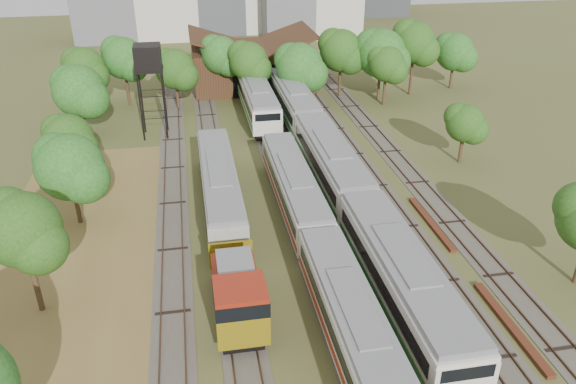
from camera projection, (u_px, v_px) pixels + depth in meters
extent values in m
cube|color=brown|center=(66.00, 353.00, 31.85)|extent=(14.00, 60.00, 0.04)
cube|color=#4C473D|center=(173.00, 203.00, 47.66)|extent=(2.60, 80.00, 0.06)
cube|color=#472D1E|center=(164.00, 203.00, 47.50)|extent=(0.08, 80.00, 0.14)
cube|color=#472D1E|center=(181.00, 202.00, 47.73)|extent=(0.08, 80.00, 0.14)
cube|color=#4C473D|center=(220.00, 199.00, 48.30)|extent=(2.60, 80.00, 0.06)
cube|color=#472D1E|center=(211.00, 199.00, 48.14)|extent=(0.08, 80.00, 0.14)
cube|color=#472D1E|center=(228.00, 198.00, 48.37)|extent=(0.08, 80.00, 0.14)
cube|color=#4C473D|center=(288.00, 193.00, 49.26)|extent=(2.60, 80.00, 0.06)
cube|color=#472D1E|center=(280.00, 193.00, 49.10)|extent=(0.08, 80.00, 0.14)
cube|color=#472D1E|center=(296.00, 192.00, 49.33)|extent=(0.08, 80.00, 0.14)
cube|color=#4C473D|center=(332.00, 190.00, 49.90)|extent=(2.60, 80.00, 0.06)
cube|color=#472D1E|center=(325.00, 190.00, 49.74)|extent=(0.08, 80.00, 0.14)
cube|color=#472D1E|center=(340.00, 188.00, 49.97)|extent=(0.08, 80.00, 0.14)
cube|color=#4C473D|center=(375.00, 186.00, 50.54)|extent=(2.60, 80.00, 0.06)
cube|color=#472D1E|center=(368.00, 186.00, 50.38)|extent=(0.08, 80.00, 0.14)
cube|color=#472D1E|center=(383.00, 185.00, 50.61)|extent=(0.08, 80.00, 0.14)
cube|color=#4C473D|center=(417.00, 183.00, 51.18)|extent=(2.60, 80.00, 0.06)
cube|color=#472D1E|center=(410.00, 182.00, 51.02)|extent=(0.08, 80.00, 0.14)
cube|color=#472D1E|center=(425.00, 181.00, 51.25)|extent=(0.08, 80.00, 0.14)
cube|color=black|center=(353.00, 351.00, 31.49)|extent=(2.13, 15.64, 0.77)
cube|color=silver|center=(355.00, 329.00, 30.76)|extent=(2.81, 17.00, 2.42)
cube|color=black|center=(355.00, 325.00, 30.62)|extent=(2.87, 15.64, 0.82)
cube|color=slate|center=(356.00, 309.00, 30.12)|extent=(2.58, 16.66, 0.35)
cube|color=maroon|center=(354.00, 338.00, 31.07)|extent=(2.87, 16.66, 0.44)
cube|color=black|center=(294.00, 204.00, 46.78)|extent=(2.13, 15.64, 0.77)
cube|color=silver|center=(294.00, 187.00, 46.04)|extent=(2.81, 17.00, 2.42)
cube|color=black|center=(294.00, 184.00, 45.91)|extent=(2.87, 15.64, 0.82)
cube|color=slate|center=(294.00, 172.00, 45.40)|extent=(2.58, 16.66, 0.35)
cube|color=maroon|center=(294.00, 194.00, 46.35)|extent=(2.87, 16.66, 0.44)
cube|color=black|center=(399.00, 303.00, 35.13)|extent=(2.46, 15.64, 0.89)
cube|color=silver|center=(402.00, 279.00, 34.29)|extent=(3.24, 17.00, 2.80)
cube|color=black|center=(402.00, 275.00, 34.13)|extent=(3.30, 15.64, 0.95)
cube|color=slate|center=(404.00, 257.00, 33.55)|extent=(2.98, 16.66, 0.40)
cube|color=#186125|center=(401.00, 290.00, 34.65)|extent=(3.30, 16.66, 0.50)
cube|color=black|center=(330.00, 182.00, 50.42)|extent=(2.46, 15.64, 0.89)
cube|color=silver|center=(331.00, 163.00, 49.57)|extent=(3.24, 17.00, 2.80)
cube|color=black|center=(331.00, 159.00, 49.42)|extent=(3.30, 15.64, 0.95)
cube|color=slate|center=(332.00, 146.00, 48.83)|extent=(2.98, 16.66, 0.40)
cube|color=#186125|center=(331.00, 171.00, 49.93)|extent=(3.30, 16.66, 0.50)
cube|color=black|center=(294.00, 117.00, 65.70)|extent=(2.46, 15.64, 0.89)
cube|color=silver|center=(294.00, 101.00, 64.85)|extent=(3.24, 17.00, 2.80)
cube|color=black|center=(294.00, 99.00, 64.70)|extent=(3.30, 15.64, 0.95)
cube|color=slate|center=(294.00, 88.00, 64.12)|extent=(2.98, 16.66, 0.40)
cube|color=#186125|center=(294.00, 108.00, 65.21)|extent=(3.30, 16.66, 0.50)
cube|color=black|center=(258.00, 114.00, 66.41)|extent=(2.39, 14.72, 0.87)
cube|color=silver|center=(258.00, 100.00, 65.58)|extent=(3.15, 16.00, 2.72)
cube|color=black|center=(258.00, 97.00, 65.43)|extent=(3.21, 14.72, 0.92)
cube|color=slate|center=(257.00, 87.00, 64.87)|extent=(2.90, 15.68, 0.39)
cube|color=#186125|center=(258.00, 106.00, 65.93)|extent=(3.21, 15.68, 0.49)
cube|color=silver|center=(268.00, 124.00, 58.70)|extent=(3.19, 0.25, 2.45)
cube|color=black|center=(238.00, 306.00, 34.79)|extent=(2.39, 7.20, 0.98)
cube|color=maroon|center=(235.00, 282.00, 34.89)|extent=(2.71, 4.40, 1.63)
cube|color=maroon|center=(241.00, 308.00, 31.62)|extent=(2.93, 2.82, 2.93)
cube|color=black|center=(240.00, 298.00, 31.30)|extent=(2.99, 2.88, 0.98)
cube|color=gold|center=(244.00, 334.00, 30.77)|extent=(2.93, 0.20, 1.95)
cube|color=gold|center=(231.00, 255.00, 37.67)|extent=(2.93, 0.20, 1.95)
cube|color=slate|center=(235.00, 265.00, 33.37)|extent=(2.17, 3.60, 0.22)
cube|color=black|center=(221.00, 202.00, 47.06)|extent=(2.15, 16.56, 0.78)
cube|color=gray|center=(220.00, 185.00, 46.32)|extent=(2.84, 18.00, 2.45)
cube|color=black|center=(219.00, 182.00, 46.18)|extent=(2.90, 16.56, 0.83)
cube|color=slate|center=(219.00, 170.00, 45.68)|extent=(2.61, 17.64, 0.35)
cylinder|color=black|center=(141.00, 108.00, 58.67)|extent=(0.18, 0.18, 7.24)
cylinder|color=black|center=(165.00, 107.00, 59.06)|extent=(0.18, 0.18, 7.24)
cylinder|color=black|center=(142.00, 101.00, 60.80)|extent=(0.18, 0.18, 7.24)
cylinder|color=black|center=(165.00, 100.00, 61.19)|extent=(0.18, 0.18, 7.24)
cube|color=black|center=(149.00, 69.00, 58.22)|extent=(2.85, 2.85, 0.20)
cube|color=black|center=(148.00, 57.00, 57.61)|extent=(2.71, 2.71, 2.44)
cube|color=#5C2B1A|center=(511.00, 326.00, 33.69)|extent=(0.56, 8.38, 0.28)
cube|color=#5C2B1A|center=(431.00, 223.00, 44.50)|extent=(0.51, 8.23, 0.27)
cube|color=#372114|center=(252.00, 66.00, 76.99)|extent=(16.00, 11.00, 5.50)
cube|color=#372114|center=(222.00, 43.00, 74.81)|extent=(8.45, 11.55, 2.96)
cube|color=#372114|center=(281.00, 40.00, 76.09)|extent=(8.45, 11.55, 2.96)
cube|color=black|center=(257.00, 81.00, 72.48)|extent=(6.40, 0.15, 4.12)
cylinder|color=#382616|center=(35.00, 280.00, 34.22)|extent=(0.36, 0.36, 4.62)
sphere|color=#194C14|center=(22.00, 229.00, 32.57)|extent=(4.52, 4.52, 4.52)
cylinder|color=#382616|center=(76.00, 201.00, 43.99)|extent=(0.36, 0.36, 3.84)
sphere|color=#194C14|center=(70.00, 167.00, 42.63)|extent=(5.19, 5.19, 5.19)
cylinder|color=#382616|center=(74.00, 167.00, 50.12)|extent=(0.36, 0.36, 3.46)
sphere|color=#194C14|center=(69.00, 139.00, 48.89)|extent=(4.40, 4.40, 4.40)
cylinder|color=#382616|center=(84.00, 118.00, 60.87)|extent=(0.36, 0.36, 3.91)
sphere|color=#194C14|center=(79.00, 91.00, 59.48)|extent=(5.56, 5.56, 5.56)
cylinder|color=#382616|center=(89.00, 95.00, 67.83)|extent=(0.36, 0.36, 4.11)
sphere|color=#194C14|center=(84.00, 69.00, 66.37)|extent=(5.06, 5.06, 5.06)
cylinder|color=#382616|center=(127.00, 87.00, 69.92)|extent=(0.36, 0.36, 4.63)
sphere|color=#194C14|center=(123.00, 58.00, 68.27)|extent=(5.08, 5.08, 5.08)
cylinder|color=#382616|center=(177.00, 93.00, 68.67)|extent=(0.36, 0.36, 3.90)
sphere|color=#194C14|center=(175.00, 69.00, 67.29)|extent=(4.81, 4.81, 4.81)
cylinder|color=#382616|center=(222.00, 82.00, 72.13)|extent=(0.36, 0.36, 4.45)
sphere|color=#194C14|center=(221.00, 55.00, 70.55)|extent=(4.77, 4.77, 4.77)
cylinder|color=#382616|center=(250.00, 88.00, 69.89)|extent=(0.36, 0.36, 4.34)
sphere|color=#194C14|center=(249.00, 61.00, 68.35)|extent=(4.73, 4.73, 4.73)
cylinder|color=#382616|center=(299.00, 92.00, 68.69)|extent=(0.36, 0.36, 4.11)
sphere|color=#194C14|center=(300.00, 67.00, 67.23)|extent=(5.69, 5.69, 5.69)
cylinder|color=#382616|center=(340.00, 79.00, 72.91)|extent=(0.36, 0.36, 4.71)
sphere|color=#194C14|center=(341.00, 51.00, 71.23)|extent=(5.38, 5.38, 5.38)
cylinder|color=#382616|center=(379.00, 81.00, 72.01)|extent=(0.36, 0.36, 4.64)
sphere|color=#194C14|center=(381.00, 53.00, 70.36)|extent=(6.11, 6.11, 6.11)
cylinder|color=#382616|center=(411.00, 74.00, 73.57)|extent=(0.36, 0.36, 5.40)
sphere|color=#194C14|center=(415.00, 42.00, 71.65)|extent=(5.33, 5.33, 5.33)
cylinder|color=#382616|center=(452.00, 74.00, 76.37)|extent=(0.36, 0.36, 3.91)
sphere|color=#194C14|center=(455.00, 52.00, 74.98)|extent=(5.01, 5.01, 5.01)
cylinder|color=#382616|center=(461.00, 147.00, 54.54)|extent=(0.36, 0.36, 3.20)
sphere|color=#194C14|center=(465.00, 123.00, 53.40)|extent=(3.68, 3.68, 3.68)
cylinder|color=#382616|center=(384.00, 89.00, 70.01)|extent=(0.36, 0.36, 4.10)
sphere|color=#194C14|center=(387.00, 64.00, 68.55)|extent=(4.41, 4.41, 4.41)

